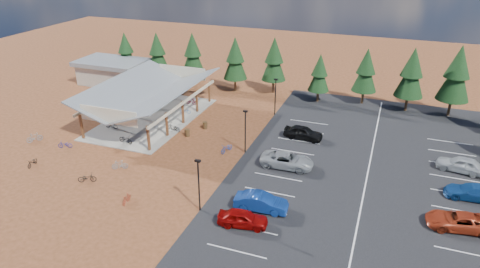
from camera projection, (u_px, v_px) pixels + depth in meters
ground at (198, 153)px, 48.38m from camera, size 140.00×140.00×0.00m
asphalt_lot at (369, 169)px, 45.09m from camera, size 27.00×44.00×0.04m
concrete_pad at (153, 118)px, 57.46m from camera, size 10.60×18.60×0.10m
bike_pavilion at (150, 92)px, 55.87m from camera, size 11.65×19.40×4.97m
outbuilding at (113, 71)px, 70.39m from camera, size 11.00×7.00×3.90m
lamp_post_0 at (199, 182)px, 37.05m from camera, size 0.50×0.25×5.14m
lamp_post_1 at (245, 129)px, 47.25m from camera, size 0.50×0.25×5.14m
lamp_post_2 at (275, 94)px, 57.44m from camera, size 0.50×0.25×5.14m
trash_bin_0 at (187, 133)px, 52.27m from camera, size 0.60×0.60×0.90m
trash_bin_1 at (205, 125)px, 54.37m from camera, size 0.60×0.60×0.90m
pine_0 at (126, 50)px, 72.33m from camera, size 3.32×3.32×7.74m
pine_1 at (157, 52)px, 70.31m from camera, size 3.50×3.50×8.17m
pine_2 at (193, 53)px, 68.84m from camera, size 3.62×3.62×8.43m
pine_3 at (235, 59)px, 65.49m from camera, size 3.67×3.67×8.55m
pine_4 at (274, 59)px, 64.77m from camera, size 3.72×3.72×8.68m
pine_5 at (320, 73)px, 61.54m from camera, size 3.08×3.08×7.18m
pine_6 at (366, 70)px, 60.55m from camera, size 3.51×3.51×8.17m
pine_7 at (412, 73)px, 57.75m from camera, size 3.87×3.87×9.01m
pine_8 at (457, 74)px, 55.83m from camera, size 4.19×4.19×9.77m
bike_0 at (112, 125)px, 54.15m from camera, size 1.70×0.72×0.87m
bike_1 at (115, 120)px, 55.41m from camera, size 1.67×0.69×0.98m
bike_2 at (153, 106)px, 60.29m from camera, size 1.80×0.94×0.90m
bike_3 at (166, 95)px, 64.34m from camera, size 1.71×0.60×1.01m
bike_4 at (126, 139)px, 50.28m from camera, size 1.99×0.93×1.01m
bike_5 at (153, 124)px, 54.26m from camera, size 1.75×1.02×1.01m
bike_6 at (185, 111)px, 58.65m from camera, size 1.62×0.85×0.81m
bike_7 at (191, 101)px, 61.79m from camera, size 1.74×0.50×1.04m
bike_8 at (32, 162)px, 45.52m from camera, size 0.88×1.72×0.86m
bike_9 at (34, 137)px, 50.82m from camera, size 1.41×1.82×1.10m
bike_10 at (65, 144)px, 49.39m from camera, size 1.72×1.12×0.85m
bike_11 at (126, 199)px, 39.19m from camera, size 0.58×1.56×0.92m
bike_12 at (87, 178)px, 42.52m from camera, size 1.89×1.34×0.94m
bike_13 at (120, 165)px, 44.87m from camera, size 1.69×1.21×1.00m
bike_14 at (227, 148)px, 48.40m from camera, size 1.20×2.02×1.00m
bike_16 at (174, 128)px, 53.54m from camera, size 1.97×0.92×1.00m
car_0 at (243, 218)px, 35.97m from camera, size 4.47×2.39×1.45m
car_1 at (261, 202)px, 38.01m from camera, size 4.94×2.14×1.58m
car_2 at (287, 160)px, 45.13m from camera, size 5.72×2.84×1.56m
car_4 at (303, 133)px, 51.41m from camera, size 4.74×2.08×1.59m
car_6 at (458, 221)px, 35.65m from camera, size 5.41×3.08×1.42m
car_7 at (473, 192)px, 39.67m from camera, size 5.04×2.22×1.44m
car_8 at (461, 164)px, 44.27m from camera, size 4.99×2.66×1.61m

